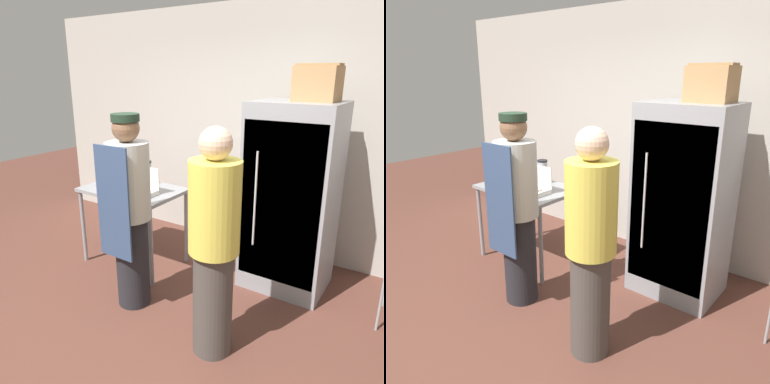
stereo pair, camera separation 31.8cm
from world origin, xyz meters
The scene contains 10 objects.
ground_plane centered at (0.00, 0.00, 0.00)m, with size 14.00×14.00×0.00m, color brown.
back_wall centered at (0.00, 2.27, 1.41)m, with size 6.40×0.12×2.81m, color #B7B2A8.
refrigerator centered at (0.62, 1.55, 0.91)m, with size 0.80×0.67×1.82m.
prep_counter centered at (-0.97, 1.08, 0.77)m, with size 1.06×0.70×0.87m.
donut_box centered at (-0.74, 0.96, 0.92)m, with size 0.29×0.23×0.27m.
blender_pitcher centered at (-0.95, 1.29, 0.99)m, with size 0.14×0.14×0.26m.
binder_stack centered at (-1.28, 1.22, 0.95)m, with size 0.33×0.29×0.15m.
cardboard_storage_box centered at (0.75, 1.61, 1.98)m, with size 0.37×0.33×0.32m.
person_baker centered at (-0.44, 0.46, 0.91)m, with size 0.37×0.39×1.75m.
person_customer centered at (0.49, 0.32, 0.89)m, with size 0.37×0.37×1.74m.
Camera 1 is at (1.69, -1.79, 2.07)m, focal length 35.00 mm.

